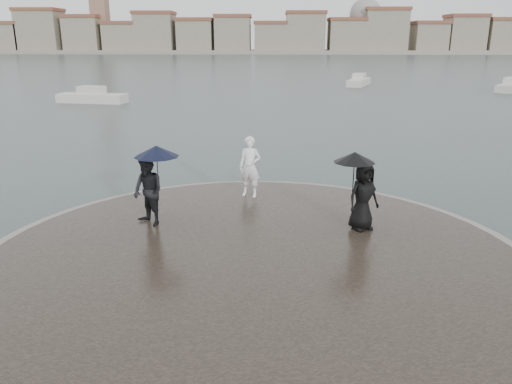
{
  "coord_description": "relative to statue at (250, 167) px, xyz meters",
  "views": [
    {
      "loc": [
        0.34,
        -6.52,
        4.96
      ],
      "look_at": [
        0.0,
        4.8,
        1.45
      ],
      "focal_mm": 35.0,
      "sensor_mm": 36.0,
      "label": 1
    }
  ],
  "objects": [
    {
      "name": "far_skyline",
      "position": [
        -6.01,
        152.79,
        4.34
      ],
      "size": [
        260.0,
        20.0,
        37.0
      ],
      "color": "gray",
      "rests_on": "ground"
    },
    {
      "name": "statue",
      "position": [
        0.0,
        0.0,
        0.0
      ],
      "size": [
        0.76,
        0.6,
        1.82
      ],
      "primitive_type": "imported",
      "rotation": [
        0.0,
        0.0,
        -0.27
      ],
      "color": "white",
      "rests_on": "quay_tip"
    },
    {
      "name": "ground",
      "position": [
        0.28,
        -7.91,
        -1.27
      ],
      "size": [
        400.0,
        400.0,
        0.0
      ],
      "primitive_type": "plane",
      "color": "#2B3835",
      "rests_on": "ground"
    },
    {
      "name": "quay_tip",
      "position": [
        0.28,
        -4.41,
        -1.09
      ],
      "size": [
        11.9,
        11.9,
        0.36
      ],
      "primitive_type": "cylinder",
      "color": "#2D261E",
      "rests_on": "ground"
    },
    {
      "name": "visitor_right",
      "position": [
        2.85,
        -2.61,
        0.19
      ],
      "size": [
        1.26,
        1.05,
        1.95
      ],
      "color": "black",
      "rests_on": "quay_tip"
    },
    {
      "name": "kerb_ring",
      "position": [
        0.28,
        -4.41,
        -1.11
      ],
      "size": [
        12.5,
        12.5,
        0.32
      ],
      "primitive_type": "cylinder",
      "color": "gray",
      "rests_on": "ground"
    },
    {
      "name": "boats",
      "position": [
        6.8,
        33.94,
        -0.89
      ],
      "size": [
        42.77,
        19.84,
        1.5
      ],
      "color": "beige",
      "rests_on": "ground"
    },
    {
      "name": "visitor_left",
      "position": [
        -2.41,
        -2.44,
        0.24
      ],
      "size": [
        1.36,
        1.2,
        2.04
      ],
      "color": "black",
      "rests_on": "quay_tip"
    }
  ]
}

